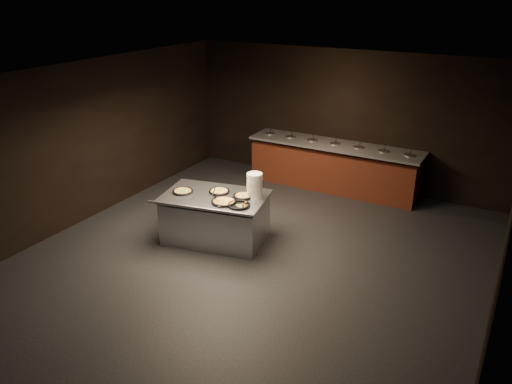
{
  "coord_description": "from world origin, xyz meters",
  "views": [
    {
      "loc": [
        3.47,
        -6.02,
        4.14
      ],
      "look_at": [
        -0.07,
        0.3,
        1.09
      ],
      "focal_mm": 35.0,
      "sensor_mm": 36.0,
      "label": 1
    }
  ],
  "objects_px": {
    "serving_counter": "(215,218)",
    "pan_cheese_whole": "(219,191)",
    "plate_stack": "(255,185)",
    "pan_veggie_whole": "(183,191)"
  },
  "relations": [
    {
      "from": "serving_counter",
      "to": "pan_cheese_whole",
      "type": "relative_size",
      "value": 5.37
    },
    {
      "from": "pan_cheese_whole",
      "to": "serving_counter",
      "type": "bearing_deg",
      "value": -87.83
    },
    {
      "from": "serving_counter",
      "to": "pan_cheese_whole",
      "type": "xyz_separation_m",
      "value": [
        -0.01,
        0.15,
        0.45
      ]
    },
    {
      "from": "plate_stack",
      "to": "pan_cheese_whole",
      "type": "distance_m",
      "value": 0.66
    },
    {
      "from": "plate_stack",
      "to": "pan_veggie_whole",
      "type": "height_order",
      "value": "plate_stack"
    },
    {
      "from": "pan_veggie_whole",
      "to": "pan_cheese_whole",
      "type": "distance_m",
      "value": 0.62
    },
    {
      "from": "pan_cheese_whole",
      "to": "pan_veggie_whole",
      "type": "bearing_deg",
      "value": -150.94
    },
    {
      "from": "pan_veggie_whole",
      "to": "serving_counter",
      "type": "bearing_deg",
      "value": 15.6
    },
    {
      "from": "plate_stack",
      "to": "pan_veggie_whole",
      "type": "distance_m",
      "value": 1.26
    },
    {
      "from": "pan_veggie_whole",
      "to": "pan_cheese_whole",
      "type": "height_order",
      "value": "same"
    }
  ]
}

